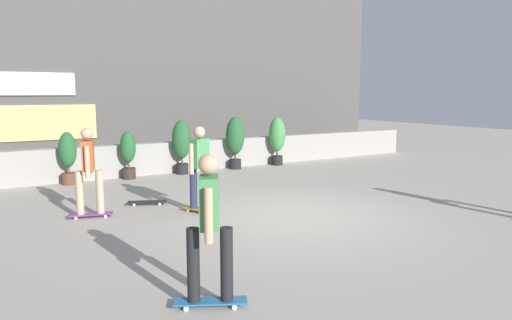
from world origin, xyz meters
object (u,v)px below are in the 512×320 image
at_px(potted_plant_3, 235,138).
at_px(potted_plant_4, 277,137).
at_px(skateboard_near_camera, 147,202).
at_px(potted_plant_0, 68,155).
at_px(skater_by_wall_left, 200,165).
at_px(skater_foreground, 209,224).
at_px(potted_plant_2, 182,143).
at_px(skater_by_wall_right, 89,168).
at_px(potted_plant_1, 128,153).

relative_size(potted_plant_3, potted_plant_4, 1.04).
bearing_deg(skateboard_near_camera, potted_plant_3, 39.68).
height_order(potted_plant_0, skater_by_wall_left, skater_by_wall_left).
relative_size(skater_by_wall_left, skater_foreground, 1.00).
distance_m(potted_plant_2, potted_plant_3, 1.75).
relative_size(potted_plant_4, skater_foreground, 0.91).
distance_m(potted_plant_2, potted_plant_4, 3.30).
xyz_separation_m(potted_plant_0, skater_by_wall_right, (-0.22, -3.62, 0.18)).
bearing_deg(potted_plant_2, potted_plant_1, 180.00).
distance_m(skater_foreground, skater_by_wall_right, 4.54).
xyz_separation_m(potted_plant_0, potted_plant_2, (3.09, 0.00, 0.15)).
distance_m(potted_plant_0, skater_foreground, 8.15).
xyz_separation_m(skater_by_wall_left, skateboard_near_camera, (-0.68, 1.20, -0.88)).
xyz_separation_m(potted_plant_2, potted_plant_4, (3.30, 0.00, -0.00)).
xyz_separation_m(potted_plant_4, skater_by_wall_right, (-6.60, -3.62, 0.03)).
xyz_separation_m(potted_plant_2, skater_foreground, (-2.98, -8.14, 0.03)).
distance_m(skater_by_wall_left, skater_foreground, 4.10).
bearing_deg(potted_plant_0, skateboard_near_camera, -72.27).
bearing_deg(skateboard_near_camera, potted_plant_2, 56.84).
bearing_deg(potted_plant_2, skater_by_wall_left, -107.66).
bearing_deg(potted_plant_4, skater_by_wall_left, -137.04).
distance_m(potted_plant_0, potted_plant_2, 3.09).
bearing_deg(skater_foreground, potted_plant_0, 90.77).
distance_m(skater_by_wall_left, skater_by_wall_right, 2.05).
bearing_deg(skateboard_near_camera, potted_plant_1, 80.63).
relative_size(potted_plant_1, potted_plant_2, 0.84).
xyz_separation_m(potted_plant_0, skateboard_near_camera, (1.01, -3.17, -0.70)).
bearing_deg(skater_by_wall_left, skateboard_near_camera, 119.69).
relative_size(potted_plant_2, skater_by_wall_right, 0.92).
bearing_deg(potted_plant_4, skater_by_wall_right, -151.27).
height_order(potted_plant_2, skater_by_wall_right, skater_by_wall_right).
xyz_separation_m(potted_plant_4, skater_foreground, (-6.28, -8.14, 0.03)).
height_order(potted_plant_2, skater_by_wall_left, skater_by_wall_left).
height_order(potted_plant_1, potted_plant_2, potted_plant_2).
bearing_deg(potted_plant_2, skater_foreground, -110.08).
bearing_deg(potted_plant_3, potted_plant_0, 180.00).
distance_m(potted_plant_0, potted_plant_1, 1.54).
xyz_separation_m(potted_plant_1, skater_by_wall_left, (0.16, -4.37, 0.22)).
bearing_deg(skateboard_near_camera, skater_foreground, -100.31).
distance_m(potted_plant_0, skateboard_near_camera, 3.40).
height_order(potted_plant_2, potted_plant_4, potted_plant_2).
height_order(potted_plant_3, skater_by_wall_left, skater_by_wall_left).
bearing_deg(potted_plant_3, potted_plant_1, 180.00).
distance_m(potted_plant_4, skater_foreground, 10.28).
relative_size(potted_plant_0, potted_plant_3, 0.84).
xyz_separation_m(potted_plant_2, skateboard_near_camera, (-2.07, -3.17, -0.85)).
xyz_separation_m(potted_plant_3, skateboard_near_camera, (-3.82, -3.17, -0.88)).
height_order(potted_plant_1, skateboard_near_camera, potted_plant_1).
height_order(potted_plant_0, potted_plant_4, potted_plant_4).
distance_m(skater_foreground, skateboard_near_camera, 5.13).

